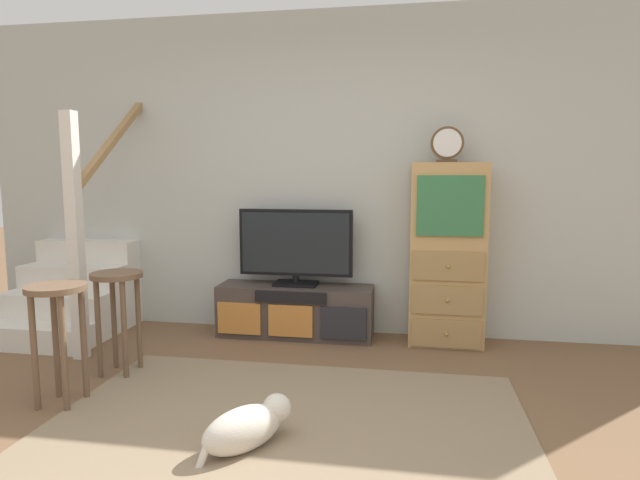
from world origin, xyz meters
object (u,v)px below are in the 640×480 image
Objects in this scene: desk_clock at (447,145)px; dog at (248,426)px; television at (296,245)px; bar_stool_far at (118,298)px; media_console at (295,311)px; side_cabinet at (447,255)px; bar_stool_near at (58,316)px.

dog is at bearing -119.50° from desk_clock.
dog is (0.16, -1.87, -0.65)m from television.
television is at bearing 46.14° from bar_stool_far.
dog is (1.17, -0.82, -0.41)m from bar_stool_far.
media_console is 1.85× the size of bar_stool_far.
bar_stool_near is at bearing -146.22° from side_cabinet.
media_console is at bearing 54.89° from bar_stool_near.
bar_stool_far is (-2.23, -1.03, -0.20)m from side_cabinet.
dog is at bearing -14.06° from bar_stool_near.
television is 1.23m from side_cabinet.
side_cabinet is at bearing 0.48° from media_console.
television is 1.33× the size of bar_stool_near.
dog is (0.16, -1.84, -0.10)m from media_console.
desk_clock is 2.65m from bar_stool_far.
television reaches higher than bar_stool_far.
side_cabinet reaches higher than dog.
desk_clock is 2.57m from dog.
television is 1.47m from bar_stool_far.
desk_clock reaches higher than bar_stool_near.
television is 3.48× the size of desk_clock.
dog is (-1.06, -1.85, -0.60)m from side_cabinet.
side_cabinet is 2.78m from bar_stool_near.
side_cabinet is at bearing 60.13° from dog.
bar_stool_near is at bearing 165.94° from dog.
bar_stool_far is (-1.00, -1.02, 0.31)m from media_console.
media_console is 0.90× the size of side_cabinet.
side_cabinet is at bearing -0.64° from television.
desk_clock reaches higher than media_console.
desk_clock is 0.39× the size of bar_stool_far.
television is 2.02× the size of dog.
media_console is 1.82m from desk_clock.
bar_stool_near is (-1.08, -1.53, 0.32)m from media_console.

